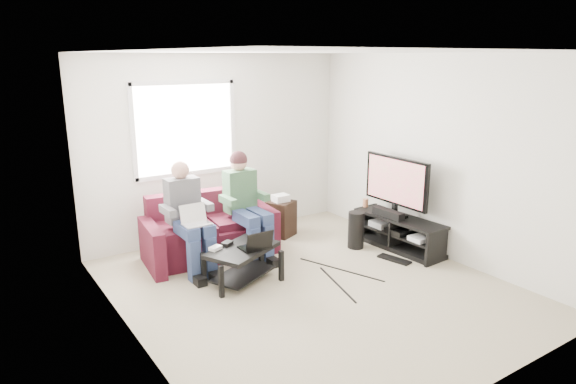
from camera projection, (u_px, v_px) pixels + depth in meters
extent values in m
plane|color=#B4A88C|center=(311.00, 288.00, 5.85)|extent=(4.50, 4.50, 0.00)
plane|color=white|center=(314.00, 52.00, 5.18)|extent=(4.50, 4.50, 0.00)
plane|color=silver|center=(219.00, 147.00, 7.32)|extent=(4.50, 0.00, 4.50)
plane|color=silver|center=(497.00, 235.00, 3.71)|extent=(4.50, 0.00, 4.50)
plane|color=silver|center=(127.00, 206.00, 4.44)|extent=(0.00, 4.50, 4.50)
plane|color=silver|center=(437.00, 157.00, 6.60)|extent=(0.00, 4.50, 4.50)
cube|color=white|center=(185.00, 129.00, 6.97)|extent=(1.40, 0.01, 1.20)
cube|color=silver|center=(185.00, 129.00, 6.96)|extent=(1.48, 0.04, 1.28)
cube|color=#4E1324|center=(211.00, 241.00, 6.73)|extent=(1.50, 0.92, 0.40)
cube|color=#4E1324|center=(199.00, 206.00, 6.89)|extent=(1.44, 0.36, 0.41)
cube|color=#4E1324|center=(152.00, 247.00, 6.29)|extent=(0.25, 0.87, 0.58)
cube|color=#4E1324|center=(262.00, 225.00, 7.13)|extent=(0.25, 0.87, 0.58)
cube|color=#4E1324|center=(185.00, 229.00, 6.46)|extent=(0.74, 0.72, 0.10)
cube|color=#4E1324|center=(235.00, 219.00, 6.84)|extent=(0.74, 0.72, 0.10)
cube|color=navy|center=(187.00, 230.00, 6.03)|extent=(0.16, 0.45, 0.14)
cube|color=navy|center=(202.00, 227.00, 6.14)|extent=(0.16, 0.45, 0.14)
cube|color=navy|center=(194.00, 261.00, 5.97)|extent=(0.13, 0.13, 0.50)
cube|color=navy|center=(210.00, 257.00, 6.08)|extent=(0.13, 0.13, 0.50)
cube|color=#505055|center=(182.00, 200.00, 6.28)|extent=(0.40, 0.22, 0.55)
sphere|color=tan|center=(180.00, 170.00, 6.20)|extent=(0.22, 0.22, 0.22)
cube|color=navy|center=(246.00, 219.00, 6.46)|extent=(0.16, 0.45, 0.14)
cube|color=navy|center=(259.00, 216.00, 6.57)|extent=(0.16, 0.45, 0.14)
cube|color=navy|center=(254.00, 247.00, 6.40)|extent=(0.13, 0.13, 0.50)
cube|color=navy|center=(267.00, 244.00, 6.51)|extent=(0.13, 0.13, 0.50)
cube|color=#4A4C4C|center=(240.00, 191.00, 6.71)|extent=(0.40, 0.22, 0.55)
sphere|color=tan|center=(238.00, 163.00, 6.63)|extent=(0.22, 0.22, 0.22)
sphere|color=#351A1D|center=(238.00, 160.00, 6.62)|extent=(0.23, 0.23, 0.23)
cube|color=black|center=(242.00, 250.00, 5.91)|extent=(0.98, 0.82, 0.05)
cube|color=black|center=(243.00, 274.00, 5.99)|extent=(0.87, 0.71, 0.02)
cube|color=black|center=(221.00, 282.00, 5.57)|extent=(0.05, 0.05, 0.37)
cube|color=black|center=(281.00, 266.00, 5.99)|extent=(0.05, 0.05, 0.37)
cube|color=black|center=(204.00, 268.00, 5.93)|extent=(0.05, 0.05, 0.37)
cube|color=black|center=(261.00, 254.00, 6.35)|extent=(0.05, 0.05, 0.37)
cube|color=silver|center=(215.00, 248.00, 5.84)|extent=(0.16, 0.14, 0.04)
cube|color=black|center=(227.00, 243.00, 5.99)|extent=(0.17, 0.15, 0.04)
cube|color=gray|center=(258.00, 238.00, 6.18)|extent=(0.16, 0.14, 0.04)
cube|color=black|center=(400.00, 218.00, 6.94)|extent=(0.48, 1.37, 0.04)
cube|color=black|center=(399.00, 233.00, 7.00)|extent=(0.44, 1.30, 0.03)
cube|color=black|center=(398.00, 246.00, 7.04)|extent=(0.48, 1.37, 0.06)
cube|color=black|center=(436.00, 247.00, 6.47)|extent=(0.41, 0.06, 0.45)
cube|color=black|center=(366.00, 220.00, 7.52)|extent=(0.41, 0.06, 0.45)
cube|color=black|center=(394.00, 214.00, 7.01)|extent=(0.12, 0.40, 0.04)
cube|color=black|center=(395.00, 208.00, 6.99)|extent=(0.06, 0.06, 0.12)
cube|color=black|center=(396.00, 181.00, 6.89)|extent=(0.05, 1.10, 0.65)
cube|color=#E13573|center=(395.00, 181.00, 6.88)|extent=(0.01, 1.01, 0.58)
cube|color=black|center=(388.00, 213.00, 6.94)|extent=(0.12, 0.50, 0.10)
cylinder|color=#AA6D49|center=(366.00, 203.00, 7.40)|extent=(0.08, 0.08, 0.12)
cube|color=silver|center=(421.00, 238.00, 6.66)|extent=(0.30, 0.22, 0.06)
cube|color=gray|center=(383.00, 223.00, 7.22)|extent=(0.34, 0.26, 0.08)
cube|color=black|center=(402.00, 230.00, 6.94)|extent=(0.38, 0.30, 0.07)
cylinder|color=black|center=(356.00, 230.00, 7.02)|extent=(0.22, 0.22, 0.51)
cube|color=black|center=(394.00, 259.00, 6.63)|extent=(0.24, 0.46, 0.02)
cube|color=black|center=(281.00, 218.00, 7.50)|extent=(0.35, 0.35, 0.52)
cube|color=silver|center=(281.00, 198.00, 7.42)|extent=(0.22, 0.18, 0.10)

